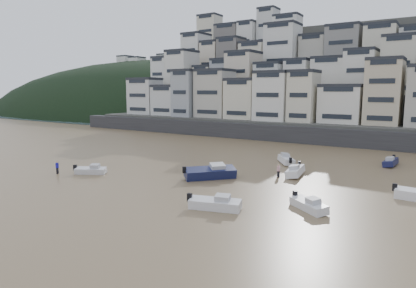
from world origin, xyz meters
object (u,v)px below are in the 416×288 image
Objects in this scene: person_blue at (57,167)px; boat_h at (286,159)px; boat_i at (391,161)px; boat_c at (210,171)px; boat_e at (295,170)px; person_pink at (278,171)px; boat_j at (91,169)px; boat_b at (309,203)px; boat_a at (215,202)px.

boat_h is at bearing 45.31° from person_blue.
person_blue is (-37.03, -30.18, 0.19)m from boat_i.
boat_c reaches higher than person_blue.
person_pink is at bearing -44.24° from boat_e.
boat_i is 19.53m from person_pink.
boat_e is (-9.71, -13.89, 0.08)m from boat_i.
boat_c reaches higher than boat_j.
boat_j is at bearing -67.71° from boat_e.
boat_e is (23.52, 13.88, 0.15)m from boat_j.
boat_e is 3.21× the size of person_pink.
boat_i is 0.89× the size of boat_e.
person_pink reaches higher than boat_b.
boat_b is (5.92, -12.94, -0.11)m from boat_e.
boat_h is at bearing 18.10° from boat_j.
person_pink reaches higher than boat_i.
person_pink is at bearing -1.02° from boat_j.
boat_b is at bearing -68.95° from boat_c.
boat_c is 15.44m from boat_b.
boat_e is at bearing -6.97° from boat_c.
boat_i is at bearing 54.90° from person_pink.
boat_e reaches higher than boat_i.
person_blue reaches higher than boat_h.
boat_b is at bearing 171.73° from boat_h.
boat_c is at bearing -164.15° from boat_b.
boat_i is at bearing 10.68° from boat_j.
boat_i reaches higher than boat_b.
boat_a is at bearing -38.74° from boat_j.
boat_a is at bearing 151.17° from boat_h.
person_blue reaches higher than boat_i.
boat_b is at bearing 5.77° from person_blue.
boat_c is 1.49× the size of boat_b.
person_pink is (-7.43, 10.85, 0.22)m from boat_b.
person_pink is at bearing 160.95° from boat_b.
boat_h is at bearing 24.79° from boat_c.
person_blue is at bearing 100.79° from boat_h.
boat_e reaches higher than boat_j.
boat_j is 0.95× the size of boat_b.
boat_a is at bearing -13.34° from boat_e.
boat_j is 24.97m from person_pink.
boat_i is 27.10m from boat_b.
person_blue is (-25.75, 1.27, 0.13)m from boat_a.
boat_j is 22.27m from boat_a.
boat_h is at bearing 152.80° from boat_b.
boat_c reaches higher than person_pink.
boat_e is 17.64m from boat_a.
boat_e is (8.52, 7.49, -0.21)m from boat_c.
boat_j is 27.31m from boat_e.
person_blue is at bearing -67.43° from boat_e.
boat_j is 2.59× the size of person_blue.
boat_b is at bearing 15.82° from boat_a.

